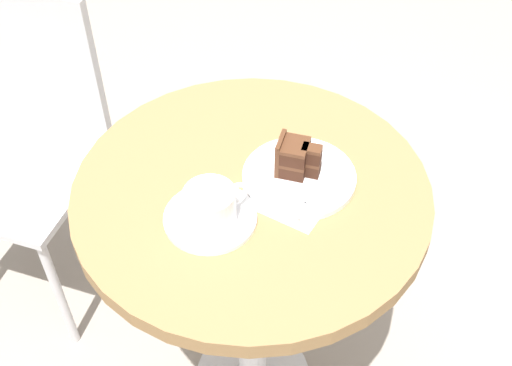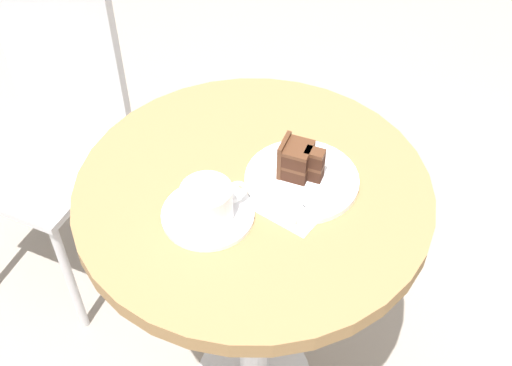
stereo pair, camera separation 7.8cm
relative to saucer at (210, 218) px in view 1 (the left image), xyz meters
name	(u,v)px [view 1 (the left image)]	position (x,y,z in m)	size (l,w,h in m)	color
cafe_table	(252,232)	(0.10, 0.03, -0.14)	(0.66, 0.66, 0.73)	olive
saucer	(210,218)	(0.00, 0.00, 0.00)	(0.16, 0.16, 0.01)	white
coffee_cup	(211,205)	(0.00, -0.01, 0.04)	(0.12, 0.09, 0.07)	white
teaspoon	(182,225)	(-0.05, 0.01, 0.01)	(0.03, 0.09, 0.00)	silver
cake_plate	(299,177)	(0.19, 0.00, 0.00)	(0.21, 0.21, 0.01)	white
cake_slice	(295,158)	(0.19, 0.01, 0.04)	(0.08, 0.09, 0.07)	#381E14
fork	(312,197)	(0.17, -0.06, 0.01)	(0.15, 0.07, 0.00)	silver
napkin	(290,195)	(0.15, -0.03, 0.00)	(0.17, 0.18, 0.00)	silver
cafe_chair	(27,131)	(-0.15, 0.68, -0.22)	(0.53, 0.53, 0.86)	#BCBCC1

